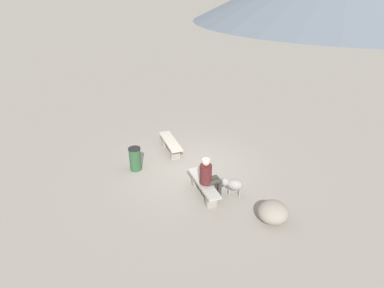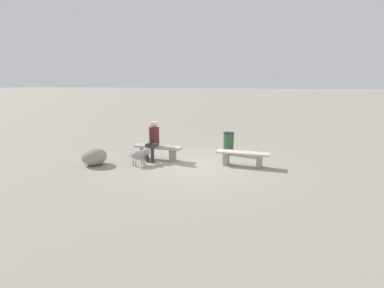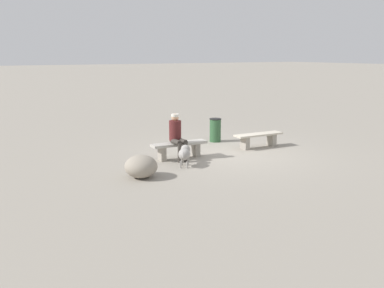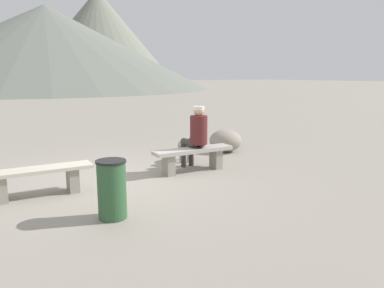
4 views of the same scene
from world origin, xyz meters
The scene contains 7 objects.
ground centered at (0.00, 0.00, -0.03)m, with size 210.00×210.00×0.06m, color gray.
bench_left centered at (-1.32, -0.20, 0.31)m, with size 1.69×0.52×0.46m.
bench_right centered at (1.58, -0.27, 0.33)m, with size 1.68×0.48×0.47m.
seated_person centered at (1.70, -0.20, 0.76)m, with size 0.35×0.65×1.32m.
dog centered at (1.86, 0.52, 0.36)m, with size 0.57×0.65×0.54m.
trash_bin centered at (-0.66, -1.70, 0.40)m, with size 0.41×0.41×0.80m.
boulder centered at (3.31, 0.90, 0.28)m, with size 0.82×0.79×0.56m, color gray.
Camera 3 is at (7.37, 9.97, 2.97)m, focal length 39.21 mm.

